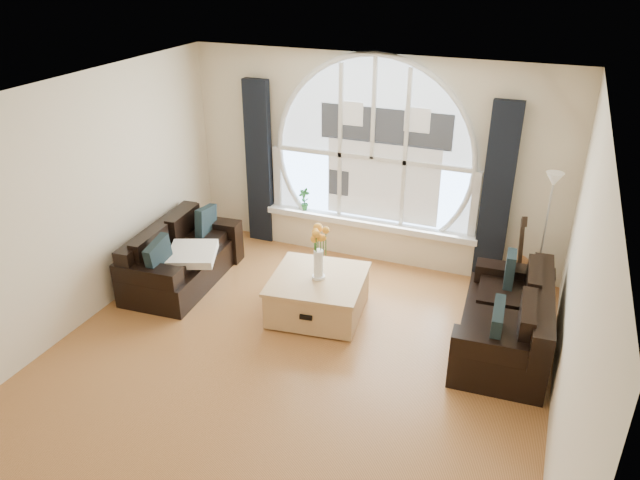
{
  "coord_description": "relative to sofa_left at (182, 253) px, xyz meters",
  "views": [
    {
      "loc": [
        2.14,
        -4.44,
        3.88
      ],
      "look_at": [
        0.0,
        0.9,
        1.05
      ],
      "focal_mm": 33.94,
      "sensor_mm": 36.0,
      "label": 1
    }
  ],
  "objects": [
    {
      "name": "floor_lamp",
      "position": [
        4.16,
        1.25,
        0.4
      ],
      "size": [
        0.24,
        0.24,
        1.6
      ],
      "primitive_type": "cube",
      "color": "#B2B2B2",
      "rests_on": "ground"
    },
    {
      "name": "throw_blanket",
      "position": [
        0.25,
        -0.13,
        0.1
      ],
      "size": [
        0.71,
        0.71,
        0.1
      ],
      "primitive_type": "cube",
      "rotation": [
        0.0,
        0.0,
        0.38
      ],
      "color": "silver",
      "rests_on": "sofa_left"
    },
    {
      "name": "neighbor_house",
      "position": [
        2.11,
        1.56,
        1.1
      ],
      "size": [
        1.7,
        0.02,
        1.5
      ],
      "primitive_type": "cube",
      "color": "silver",
      "rests_on": "wall_back"
    },
    {
      "name": "wall_back",
      "position": [
        1.96,
        1.61,
        0.95
      ],
      "size": [
        5.0,
        0.01,
        2.7
      ],
      "primitive_type": "cube",
      "color": "beige",
      "rests_on": "ground"
    },
    {
      "name": "vase_flowers",
      "position": [
        1.86,
        -0.06,
        0.46
      ],
      "size": [
        0.24,
        0.24,
        0.7
      ],
      "primitive_type": "cube",
      "color": "white",
      "rests_on": "coffee_chest"
    },
    {
      "name": "potted_plant",
      "position": [
        1.02,
        1.51,
        0.31
      ],
      "size": [
        0.19,
        0.15,
        0.31
      ],
      "primitive_type": "imported",
      "rotation": [
        0.0,
        0.0,
        -0.24
      ],
      "color": "#1E6023",
      "rests_on": "window_sill"
    },
    {
      "name": "wall_front",
      "position": [
        1.96,
        -3.89,
        0.95
      ],
      "size": [
        5.0,
        0.01,
        2.7
      ],
      "primitive_type": "cube",
      "color": "beige",
      "rests_on": "ground"
    },
    {
      "name": "sofa_left",
      "position": [
        0.0,
        0.0,
        0.0
      ],
      "size": [
        0.93,
        1.69,
        0.73
      ],
      "primitive_type": "cube",
      "rotation": [
        0.0,
        0.0,
        0.07
      ],
      "color": "black",
      "rests_on": "ground"
    },
    {
      "name": "wall_right",
      "position": [
        4.46,
        -1.14,
        0.95
      ],
      "size": [
        0.01,
        5.5,
        2.7
      ],
      "primitive_type": "cube",
      "color": "beige",
      "rests_on": "ground"
    },
    {
      "name": "sofa_right",
      "position": [
        3.92,
        0.06,
        0.0
      ],
      "size": [
        0.96,
        1.77,
        0.76
      ],
      "primitive_type": "cube",
      "rotation": [
        0.0,
        0.0,
        0.06
      ],
      "color": "black",
      "rests_on": "ground"
    },
    {
      "name": "guitar",
      "position": [
        3.93,
        1.28,
        0.13
      ],
      "size": [
        0.42,
        0.35,
        1.06
      ],
      "primitive_type": "cube",
      "rotation": [
        0.0,
        0.0,
        0.35
      ],
      "color": "brown",
      "rests_on": "ground"
    },
    {
      "name": "curtain_left",
      "position": [
        0.36,
        1.49,
        0.75
      ],
      "size": [
        0.35,
        0.12,
        2.3
      ],
      "primitive_type": "cube",
      "color": "black",
      "rests_on": "ground"
    },
    {
      "name": "arched_window",
      "position": [
        1.96,
        1.58,
        1.23
      ],
      "size": [
        2.6,
        0.06,
        2.15
      ],
      "primitive_type": "cube",
      "color": "silver",
      "rests_on": "wall_back"
    },
    {
      "name": "window_frame",
      "position": [
        1.96,
        1.55,
        1.23
      ],
      "size": [
        2.76,
        0.08,
        2.15
      ],
      "primitive_type": "cube",
      "color": "white",
      "rests_on": "wall_back"
    },
    {
      "name": "window_sill",
      "position": [
        1.96,
        1.51,
        0.11
      ],
      "size": [
        2.9,
        0.22,
        0.08
      ],
      "primitive_type": "cube",
      "color": "white",
      "rests_on": "wall_back"
    },
    {
      "name": "ceiling",
      "position": [
        1.96,
        -1.14,
        2.3
      ],
      "size": [
        5.0,
        5.5,
        0.01
      ],
      "primitive_type": "cube",
      "color": "silver",
      "rests_on": "ground"
    },
    {
      "name": "coffee_chest",
      "position": [
        1.86,
        -0.05,
        -0.14
      ],
      "size": [
        1.16,
        1.16,
        0.51
      ],
      "primitive_type": "cube",
      "rotation": [
        0.0,
        0.0,
        0.12
      ],
      "color": "#AD814F",
      "rests_on": "ground"
    },
    {
      "name": "attic_slope",
      "position": [
        4.16,
        -1.14,
        1.95
      ],
      "size": [
        0.92,
        5.5,
        0.72
      ],
      "primitive_type": "cube",
      "color": "silver",
      "rests_on": "ground"
    },
    {
      "name": "wall_left",
      "position": [
        -0.54,
        -1.14,
        0.95
      ],
      "size": [
        0.01,
        5.5,
        2.7
      ],
      "primitive_type": "cube",
      "color": "beige",
      "rests_on": "ground"
    },
    {
      "name": "ground",
      "position": [
        1.96,
        -1.14,
        -0.4
      ],
      "size": [
        5.0,
        5.5,
        0.01
      ],
      "primitive_type": "cube",
      "color": "brown",
      "rests_on": "ground"
    },
    {
      "name": "curtain_right",
      "position": [
        3.56,
        1.49,
        0.75
      ],
      "size": [
        0.35,
        0.12,
        2.3
      ],
      "primitive_type": "cube",
      "color": "black",
      "rests_on": "ground"
    }
  ]
}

